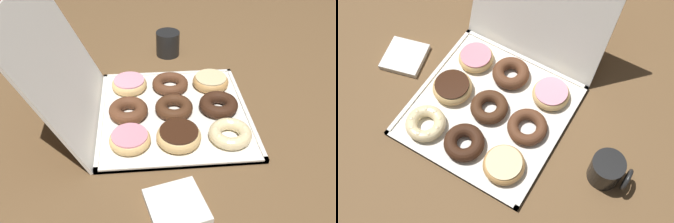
% 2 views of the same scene
% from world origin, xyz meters
% --- Properties ---
extents(ground_plane, '(3.00, 3.00, 0.00)m').
position_xyz_m(ground_plane, '(0.00, 0.00, 0.00)').
color(ground_plane, brown).
extents(donut_box, '(0.44, 0.44, 0.01)m').
position_xyz_m(donut_box, '(0.00, 0.00, 0.01)').
color(donut_box, silver).
rests_on(donut_box, ground).
extents(box_lid_open, '(0.44, 0.17, 0.38)m').
position_xyz_m(box_lid_open, '(0.00, 0.30, 0.19)').
color(box_lid_open, silver).
rests_on(box_lid_open, ground).
extents(cruller_donut_0, '(0.12, 0.12, 0.04)m').
position_xyz_m(cruller_donut_0, '(-0.13, -0.14, 0.03)').
color(cruller_donut_0, beige).
rests_on(cruller_donut_0, donut_box).
extents(chocolate_cake_ring_donut_1, '(0.12, 0.12, 0.04)m').
position_xyz_m(chocolate_cake_ring_donut_1, '(0.00, -0.13, 0.03)').
color(chocolate_cake_ring_donut_1, '#381E11').
rests_on(chocolate_cake_ring_donut_1, donut_box).
extents(glazed_ring_donut_2, '(0.12, 0.12, 0.04)m').
position_xyz_m(glazed_ring_donut_2, '(0.13, -0.13, 0.03)').
color(glazed_ring_donut_2, tan).
rests_on(glazed_ring_donut_2, donut_box).
extents(chocolate_frosted_donut_3, '(0.12, 0.12, 0.04)m').
position_xyz_m(chocolate_frosted_donut_3, '(-0.13, -0.00, 0.03)').
color(chocolate_frosted_donut_3, '#E5B770').
rests_on(chocolate_frosted_donut_3, donut_box).
extents(chocolate_cake_ring_donut_4, '(0.11, 0.11, 0.03)m').
position_xyz_m(chocolate_cake_ring_donut_4, '(0.00, 0.00, 0.03)').
color(chocolate_cake_ring_donut_4, '#472816').
rests_on(chocolate_cake_ring_donut_4, donut_box).
extents(chocolate_cake_ring_donut_5, '(0.12, 0.12, 0.03)m').
position_xyz_m(chocolate_cake_ring_donut_5, '(0.13, -0.00, 0.03)').
color(chocolate_cake_ring_donut_5, '#59331E').
rests_on(chocolate_cake_ring_donut_5, donut_box).
extents(pink_frosted_donut_6, '(0.11, 0.11, 0.03)m').
position_xyz_m(pink_frosted_donut_6, '(-0.13, 0.13, 0.03)').
color(pink_frosted_donut_6, '#E5B770').
rests_on(pink_frosted_donut_6, donut_box).
extents(chocolate_cake_ring_donut_7, '(0.11, 0.11, 0.04)m').
position_xyz_m(chocolate_cake_ring_donut_7, '(-0.01, 0.13, 0.03)').
color(chocolate_cake_ring_donut_7, '#59331E').
rests_on(chocolate_cake_ring_donut_7, donut_box).
extents(pink_frosted_donut_8, '(0.11, 0.11, 0.04)m').
position_xyz_m(pink_frosted_donut_8, '(0.13, 0.13, 0.03)').
color(pink_frosted_donut_8, '#E5B770').
rests_on(pink_frosted_donut_8, donut_box).
extents(coffee_mug, '(0.11, 0.09, 0.09)m').
position_xyz_m(coffee_mug, '(0.38, -0.01, 0.05)').
color(coffee_mug, black).
rests_on(coffee_mug, ground).
extents(napkin_stack, '(0.15, 0.15, 0.02)m').
position_xyz_m(napkin_stack, '(-0.34, 0.03, 0.01)').
color(napkin_stack, white).
rests_on(napkin_stack, ground).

